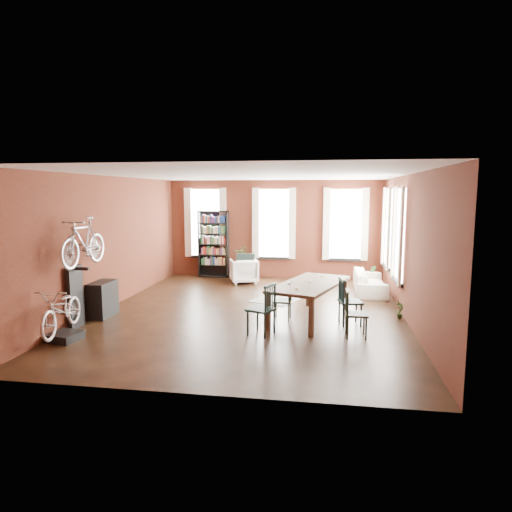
% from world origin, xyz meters
% --- Properties ---
extents(room, '(9.00, 9.04, 3.22)m').
position_xyz_m(room, '(0.25, 0.62, 2.14)').
color(room, black).
rests_on(room, ground).
extents(dining_table, '(1.83, 2.67, 0.83)m').
position_xyz_m(dining_table, '(1.39, -0.45, 0.42)').
color(dining_table, brown).
rests_on(dining_table, ground).
extents(dining_chair_a, '(0.62, 0.62, 1.03)m').
position_xyz_m(dining_chair_a, '(0.47, -1.66, 0.52)').
color(dining_chair_a, '#193733').
rests_on(dining_chair_a, ground).
extents(dining_chair_b, '(0.41, 0.41, 0.86)m').
position_xyz_m(dining_chair_b, '(0.79, -0.54, 0.43)').
color(dining_chair_b, '#202E1B').
rests_on(dining_chair_b, ground).
extents(dining_chair_c, '(0.45, 0.45, 0.93)m').
position_xyz_m(dining_chair_c, '(2.33, -1.54, 0.46)').
color(dining_chair_c, black).
rests_on(dining_chair_c, ground).
extents(dining_chair_d, '(0.55, 0.55, 1.00)m').
position_xyz_m(dining_chair_d, '(2.25, -0.68, 0.50)').
color(dining_chair_d, '#173033').
rests_on(dining_chair_d, ground).
extents(bookshelf, '(1.00, 0.32, 2.20)m').
position_xyz_m(bookshelf, '(-2.00, 4.30, 1.10)').
color(bookshelf, black).
rests_on(bookshelf, ground).
extents(white_armchair, '(1.01, 0.98, 0.83)m').
position_xyz_m(white_armchair, '(-0.81, 3.41, 0.41)').
color(white_armchair, white).
rests_on(white_armchair, ground).
extents(cream_sofa, '(0.61, 2.08, 0.81)m').
position_xyz_m(cream_sofa, '(2.95, 2.60, 0.41)').
color(cream_sofa, beige).
rests_on(cream_sofa, ground).
extents(striped_rug, '(1.61, 1.93, 0.01)m').
position_xyz_m(striped_rug, '(0.54, 1.51, 0.01)').
color(striped_rug, black).
rests_on(striped_rug, ground).
extents(bike_trainer, '(0.61, 0.61, 0.15)m').
position_xyz_m(bike_trainer, '(-3.18, -2.62, 0.08)').
color(bike_trainer, black).
rests_on(bike_trainer, ground).
extents(bike_wall_rack, '(0.16, 0.60, 1.30)m').
position_xyz_m(bike_wall_rack, '(-3.40, -1.80, 0.65)').
color(bike_wall_rack, black).
rests_on(bike_wall_rack, ground).
extents(console_table, '(0.40, 0.80, 0.80)m').
position_xyz_m(console_table, '(-3.28, -0.90, 0.40)').
color(console_table, black).
rests_on(console_table, ground).
extents(plant_stand, '(0.37, 0.37, 0.57)m').
position_xyz_m(plant_stand, '(-0.97, 4.01, 0.29)').
color(plant_stand, black).
rests_on(plant_stand, ground).
extents(plant_by_sofa, '(0.53, 0.70, 0.28)m').
position_xyz_m(plant_by_sofa, '(3.05, 3.59, 0.14)').
color(plant_by_sofa, '#285723').
rests_on(plant_by_sofa, ground).
extents(plant_small, '(0.42, 0.42, 0.14)m').
position_xyz_m(plant_small, '(3.37, -0.05, 0.07)').
color(plant_small, '#2A5020').
rests_on(plant_small, ground).
extents(bicycle_floor, '(0.71, 0.96, 1.68)m').
position_xyz_m(bicycle_floor, '(-3.21, -2.60, 0.99)').
color(bicycle_floor, '#BFB1AF').
rests_on(bicycle_floor, bike_trainer).
extents(bicycle_hung, '(0.47, 1.00, 1.66)m').
position_xyz_m(bicycle_hung, '(-3.15, -1.80, 2.13)').
color(bicycle_hung, '#A5A8AD').
rests_on(bicycle_hung, bike_wall_rack).
extents(plant_on_stand, '(0.50, 0.55, 0.40)m').
position_xyz_m(plant_on_stand, '(-0.99, 4.02, 0.78)').
color(plant_on_stand, '#2F6127').
rests_on(plant_on_stand, plant_stand).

